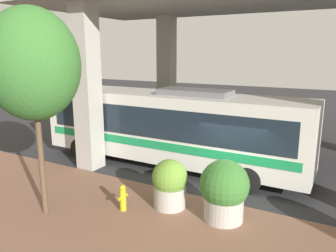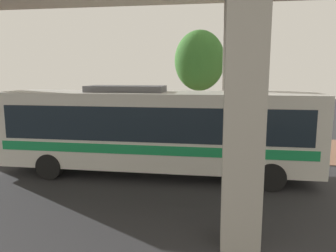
{
  "view_description": "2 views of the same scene",
  "coord_description": "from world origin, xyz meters",
  "px_view_note": "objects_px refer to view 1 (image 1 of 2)",
  "views": [
    {
      "loc": [
        -10.13,
        -3.56,
        5.09
      ],
      "look_at": [
        -0.14,
        1.99,
        2.51
      ],
      "focal_mm": 35.0,
      "sensor_mm": 36.0,
      "label": 1
    },
    {
      "loc": [
        15.01,
        5.79,
        4.06
      ],
      "look_at": [
        -0.14,
        3.41,
        1.57
      ],
      "focal_mm": 35.0,
      "sensor_mm": 36.0,
      "label": 2
    }
  ],
  "objects_px": {
    "bus": "(170,124)",
    "fire_hydrant": "(123,198)",
    "planter_front": "(224,190)",
    "street_tree_near": "(33,65)",
    "planter_back": "(170,184)"
  },
  "relations": [
    {
      "from": "fire_hydrant",
      "to": "street_tree_near",
      "type": "relative_size",
      "value": 0.14
    },
    {
      "from": "bus",
      "to": "street_tree_near",
      "type": "distance_m",
      "value": 6.71
    },
    {
      "from": "planter_back",
      "to": "street_tree_near",
      "type": "bearing_deg",
      "value": 124.84
    },
    {
      "from": "fire_hydrant",
      "to": "planter_back",
      "type": "relative_size",
      "value": 0.54
    },
    {
      "from": "fire_hydrant",
      "to": "street_tree_near",
      "type": "bearing_deg",
      "value": 122.37
    },
    {
      "from": "planter_front",
      "to": "street_tree_near",
      "type": "relative_size",
      "value": 0.3
    },
    {
      "from": "fire_hydrant",
      "to": "planter_front",
      "type": "xyz_separation_m",
      "value": [
        1.03,
        -3.08,
        0.53
      ]
    },
    {
      "from": "planter_front",
      "to": "street_tree_near",
      "type": "bearing_deg",
      "value": 114.48
    },
    {
      "from": "planter_front",
      "to": "planter_back",
      "type": "xyz_separation_m",
      "value": [
        -0.05,
        1.87,
        -0.15
      ]
    },
    {
      "from": "planter_front",
      "to": "planter_back",
      "type": "relative_size",
      "value": 1.17
    },
    {
      "from": "planter_front",
      "to": "planter_back",
      "type": "bearing_deg",
      "value": 91.56
    },
    {
      "from": "bus",
      "to": "fire_hydrant",
      "type": "distance_m",
      "value": 4.92
    },
    {
      "from": "bus",
      "to": "planter_back",
      "type": "height_order",
      "value": "bus"
    },
    {
      "from": "planter_back",
      "to": "street_tree_near",
      "type": "xyz_separation_m",
      "value": [
        -2.31,
        3.32,
        3.89
      ]
    },
    {
      "from": "bus",
      "to": "planter_back",
      "type": "relative_size",
      "value": 7.36
    }
  ]
}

